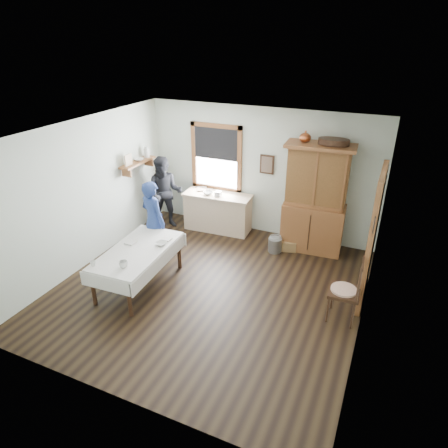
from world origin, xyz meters
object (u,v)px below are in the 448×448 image
object	(u,v)px
work_counter	(218,212)
figure_dark	(165,195)
china_hutch	(315,199)
spindle_chair	(345,289)
wicker_basket	(287,245)
woman_blue	(154,224)
pail	(275,245)
dining_table	(139,267)

from	to	relation	value
work_counter	figure_dark	xyz separation A→B (m)	(-1.13, -0.32, 0.33)
figure_dark	china_hutch	bearing A→B (deg)	-15.95
spindle_chair	figure_dark	xyz separation A→B (m)	(-4.17, 1.69, 0.21)
china_hutch	wicker_basket	distance (m)	1.10
woman_blue	figure_dark	size ratio (longest dim) A/B	0.98
pail	woman_blue	world-z (taller)	woman_blue
china_hutch	pail	xyz separation A→B (m)	(-0.63, -0.41, -0.94)
pail	wicker_basket	distance (m)	0.27
dining_table	woman_blue	world-z (taller)	woman_blue
dining_table	woman_blue	size ratio (longest dim) A/B	1.19
spindle_chair	work_counter	bearing A→B (deg)	143.25
spindle_chair	wicker_basket	bearing A→B (deg)	124.64
china_hutch	dining_table	xyz separation A→B (m)	(-2.43, -2.50, -0.74)
work_counter	spindle_chair	size ratio (longest dim) A/B	1.37
work_counter	figure_dark	world-z (taller)	figure_dark
work_counter	figure_dark	size ratio (longest dim) A/B	0.98
dining_table	woman_blue	bearing A→B (deg)	105.52
wicker_basket	work_counter	bearing A→B (deg)	171.14
china_hutch	dining_table	distance (m)	3.57
spindle_chair	figure_dark	size ratio (longest dim) A/B	0.72
woman_blue	figure_dark	xyz separation A→B (m)	(-0.56, 1.31, 0.01)
dining_table	wicker_basket	world-z (taller)	dining_table
dining_table	spindle_chair	distance (m)	3.41
work_counter	woman_blue	xyz separation A→B (m)	(-0.58, -1.63, 0.32)
china_hutch	figure_dark	size ratio (longest dim) A/B	1.45
woman_blue	work_counter	bearing A→B (deg)	-89.56
dining_table	china_hutch	bearing A→B (deg)	45.83
spindle_chair	wicker_basket	size ratio (longest dim) A/B	3.05
wicker_basket	woman_blue	size ratio (longest dim) A/B	0.24
work_counter	figure_dark	distance (m)	1.22
dining_table	pail	distance (m)	2.77
work_counter	china_hutch	size ratio (longest dim) A/B	0.68
figure_dark	wicker_basket	bearing A→B (deg)	-20.01
work_counter	pail	xyz separation A→B (m)	(1.47, -0.43, -0.28)
work_counter	pail	bearing A→B (deg)	-19.74
china_hutch	wicker_basket	bearing A→B (deg)	-154.44
work_counter	spindle_chair	world-z (taller)	spindle_chair
wicker_basket	woman_blue	bearing A→B (deg)	-148.73
china_hutch	pail	bearing A→B (deg)	-150.57
work_counter	wicker_basket	bearing A→B (deg)	-12.17
woman_blue	spindle_chair	bearing A→B (deg)	-166.02
spindle_chair	figure_dark	world-z (taller)	figure_dark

